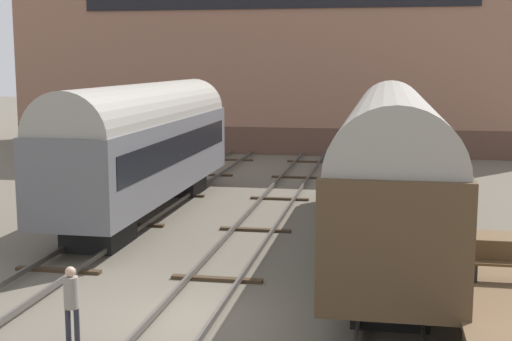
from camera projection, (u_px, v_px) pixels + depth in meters
name	position (u px, v px, depth m)	size (l,w,h in m)	color
ground_plane	(188.00, 318.00, 17.01)	(200.00, 200.00, 0.00)	#60594C
track_left	(4.00, 301.00, 17.82)	(2.60, 60.00, 0.26)	#4C4742
track_middle	(188.00, 313.00, 16.98)	(2.60, 60.00, 0.26)	#4C4742
track_right	(390.00, 326.00, 16.14)	(2.60, 60.00, 0.26)	#4C4742
train_car_brown	(391.00, 159.00, 22.83)	(3.08, 18.90, 5.25)	black
train_car_grey	(146.00, 141.00, 28.05)	(2.97, 15.03, 5.24)	black
bench	(502.00, 260.00, 16.21)	(1.40, 0.40, 0.91)	brown
person_worker	(71.00, 298.00, 15.24)	(0.32, 0.32, 1.75)	#282833
warehouse_building	(286.00, 18.00, 50.34)	(36.23, 10.32, 18.19)	brown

